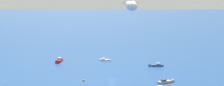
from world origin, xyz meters
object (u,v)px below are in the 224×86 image
at_px(motorboat_inshore, 166,81).
at_px(biplane_wingman, 130,4).
at_px(motorboat_offshore, 59,61).
at_px(motorboat_far_stbd, 155,65).
at_px(motorboat_near_centre, 106,60).
at_px(marker_buoy, 84,80).

distance_m(motorboat_inshore, biplane_wingman, 36.69).
bearing_deg(motorboat_offshore, motorboat_far_stbd, 47.03).
xyz_separation_m(motorboat_near_centre, marker_buoy, (36.00, -30.81, -0.11)).
bearing_deg(motorboat_offshore, motorboat_near_centre, 68.35).
distance_m(motorboat_near_centre, motorboat_far_stbd, 30.68).
bearing_deg(marker_buoy, motorboat_far_stbd, 101.33).
bearing_deg(biplane_wingman, motorboat_offshore, -165.20).
xyz_separation_m(motorboat_near_centre, motorboat_offshore, (-9.67, -24.37, 0.24)).
bearing_deg(motorboat_offshore, motorboat_inshore, 18.79).
relative_size(motorboat_inshore, motorboat_offshore, 0.82).
bearing_deg(motorboat_far_stbd, motorboat_near_centre, -151.06).
bearing_deg(marker_buoy, motorboat_inshore, 54.92).
relative_size(motorboat_near_centre, motorboat_offshore, 0.63).
height_order(motorboat_far_stbd, motorboat_inshore, motorboat_far_stbd).
xyz_separation_m(motorboat_offshore, marker_buoy, (45.68, -6.44, -0.35)).
distance_m(motorboat_far_stbd, marker_buoy, 46.56).
distance_m(motorboat_near_centre, marker_buoy, 47.39).
height_order(motorboat_near_centre, motorboat_inshore, motorboat_inshore).
height_order(motorboat_inshore, motorboat_offshore, motorboat_offshore).
relative_size(motorboat_offshore, marker_buoy, 4.40).
bearing_deg(motorboat_far_stbd, motorboat_offshore, -132.97).
bearing_deg(biplane_wingman, motorboat_inshore, 31.29).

